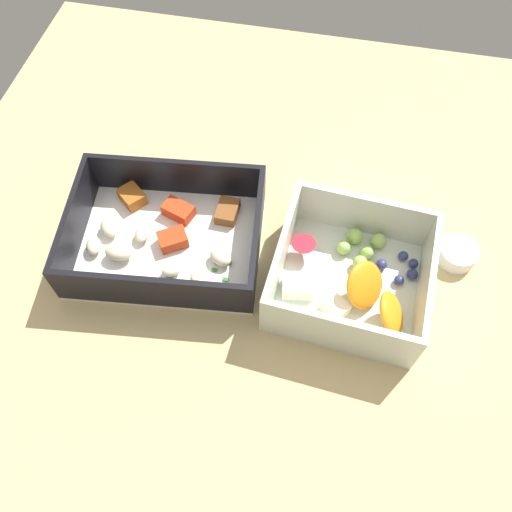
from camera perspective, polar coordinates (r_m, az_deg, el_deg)
table_surface at (r=58.73cm, az=1.32°, el=-1.22°), size 80.00×80.00×2.00cm
pasta_container at (r=58.44cm, az=-9.65°, el=2.16°), size 21.92×17.62×5.73cm
fruit_bowl at (r=55.34cm, az=10.24°, el=-2.26°), size 16.37×15.99×6.38cm
paper_cup_liner at (r=61.37cm, az=20.87°, el=0.22°), size 4.19×4.19×1.86cm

